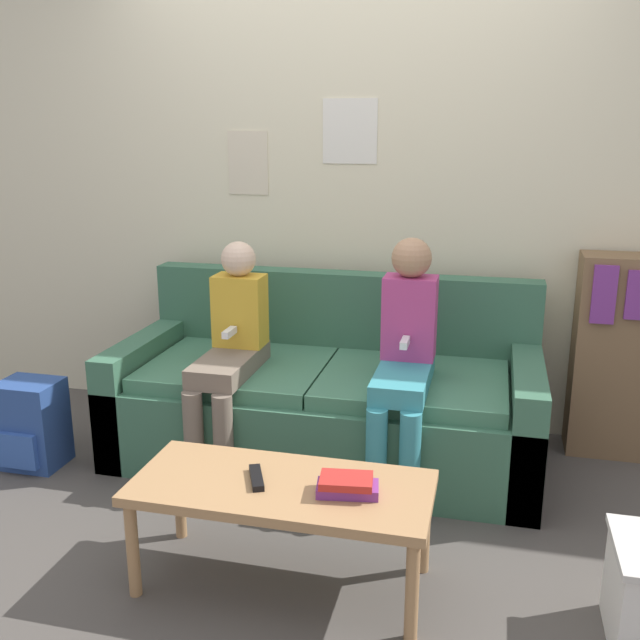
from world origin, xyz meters
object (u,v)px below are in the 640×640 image
(person_left, at_px, (230,346))
(person_right, at_px, (405,352))
(coffee_table, at_px, (282,495))
(tv_remote, at_px, (256,478))
(couch, at_px, (327,400))
(bookshelf, at_px, (628,356))
(backpack, at_px, (32,424))

(person_left, distance_m, person_right, 0.82)
(coffee_table, height_order, tv_remote, tv_remote)
(person_right, bearing_deg, tv_remote, -115.08)
(coffee_table, xyz_separation_m, tv_remote, (-0.09, -0.00, 0.06))
(couch, xyz_separation_m, person_right, (0.40, -0.21, 0.34))
(person_right, height_order, bookshelf, person_right)
(tv_remote, distance_m, bookshelf, 2.03)
(couch, relative_size, tv_remote, 11.84)
(person_left, bearing_deg, person_right, 0.65)
(coffee_table, xyz_separation_m, person_right, (0.31, 0.87, 0.28))
(person_right, height_order, backpack, person_right)
(tv_remote, relative_size, bookshelf, 0.17)
(coffee_table, relative_size, bookshelf, 1.04)
(couch, bearing_deg, coffee_table, -85.16)
(tv_remote, height_order, bookshelf, bookshelf)
(couch, height_order, tv_remote, couch)
(coffee_table, bearing_deg, person_right, 70.10)
(backpack, bearing_deg, person_right, 8.43)
(couch, distance_m, coffee_table, 1.08)
(person_left, xyz_separation_m, person_right, (0.82, 0.01, 0.03))
(couch, distance_m, person_left, 0.56)
(person_left, relative_size, backpack, 2.52)
(bookshelf, bearing_deg, person_right, -150.90)
(couch, height_order, person_right, person_right)
(tv_remote, distance_m, backpack, 1.49)
(couch, xyz_separation_m, backpack, (-1.35, -0.47, -0.07))
(tv_remote, relative_size, backpack, 0.40)
(couch, bearing_deg, bookshelf, 14.30)
(couch, xyz_separation_m, tv_remote, (-0.00, -1.08, 0.12))
(bookshelf, bearing_deg, coffee_table, -132.97)
(person_left, xyz_separation_m, backpack, (-0.93, -0.25, -0.39))
(person_right, xyz_separation_m, tv_remote, (-0.41, -0.87, -0.22))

